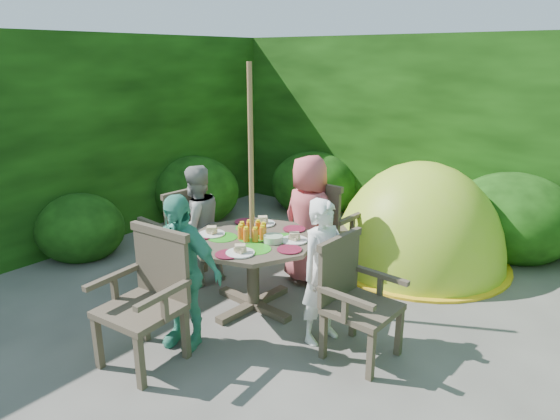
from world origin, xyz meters
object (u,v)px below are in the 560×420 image
Objects in this scene: patio_table at (253,249)px; child_back at (309,220)px; garden_chair_right at (354,297)px; child_left at (196,226)px; child_right at (323,272)px; dome_tent at (416,262)px; child_front at (180,271)px; garden_chair_left at (178,230)px; garden_chair_front at (148,296)px; garden_chair_back at (326,226)px; parasol_pole at (252,193)px.

patio_table is 0.96× the size of child_back.
child_back reaches higher than garden_chair_right.
child_left is at bearing 88.63° from garden_chair_right.
dome_tent is (-0.04, 1.98, -0.60)m from child_right.
child_right is 0.91× the size of child_back.
child_left is 0.53× the size of dome_tent.
child_back is at bearing -114.98° from dome_tent.
child_front is 2.91m from dome_tent.
patio_table is at bearing 90.93° from garden_chair_left.
child_front reaches higher than garden_chair_front.
dome_tent is (0.68, 0.84, -0.52)m from garden_chair_back.
parasol_pole is 1.25m from garden_chair_left.
child_back is 1.60m from child_front.
garden_chair_back is 1.00× the size of garden_chair_front.
child_back reaches higher than dome_tent.
child_left reaches higher than patio_table.
garden_chair_front reaches higher than garden_chair_right.
garden_chair_right is 0.39× the size of dome_tent.
child_front is at bearing 144.58° from child_right.
garden_chair_left is 1.36m from child_front.
patio_table is 1.00× the size of child_front.
child_front is at bearing 78.40° from garden_chair_front.
dome_tent is at bearing 139.73° from garden_chair_left.
garden_chair_left reaches higher than patio_table.
child_left reaches higher than garden_chair_left.
garden_chair_left reaches higher than garden_chair_right.
child_back is at bearing 86.34° from patio_table.
patio_table is 0.80m from child_left.
child_left is 2.51m from dome_tent.
patio_table is 0.55× the size of dome_tent.
child_right is 2.07m from dome_tent.
dome_tent is (-0.34, 2.00, -0.48)m from garden_chair_right.
patio_table is at bearing 8.85° from parasol_pole.
garden_chair_left is 2.67m from dome_tent.
garden_chair_back is 1.20m from dome_tent.
child_back is at bearing 87.56° from garden_chair_back.
dome_tent is at bearing 12.17° from garden_chair_right.
garden_chair_left is at bearing 99.61° from child_right.
child_right is at bearing -3.95° from parasol_pole.
garden_chair_back is 0.82× the size of child_right.
patio_table is at bearing -104.43° from dome_tent.
dome_tent reaches higher than garden_chair_front.
garden_chair_left is 0.75× the size of child_left.
garden_chair_right is 0.32m from child_right.
parasol_pole is 2.24× the size of garden_chair_back.
parasol_pole reaches higher than garden_chair_front.
parasol_pole is at bearing 72.15° from child_front.
patio_table is at bearing 88.18° from garden_chair_back.
garden_chair_back is at bearing 85.90° from parasol_pole.
child_back reaches higher than child_right.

